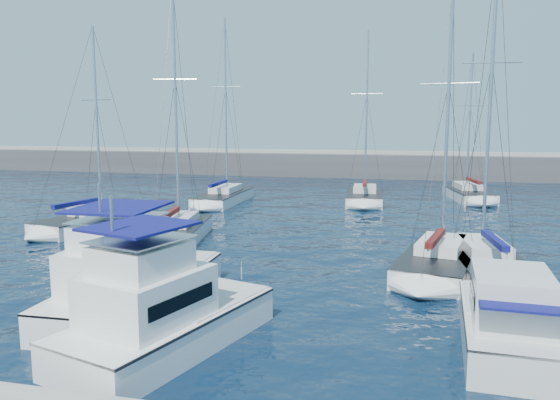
% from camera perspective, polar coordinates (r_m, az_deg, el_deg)
% --- Properties ---
extents(ground, '(220.00, 220.00, 0.00)m').
position_cam_1_polar(ground, '(23.95, -6.85, -9.77)').
color(ground, black).
rests_on(ground, ground).
extents(breakwater, '(160.00, 6.00, 4.45)m').
position_cam_1_polar(breakwater, '(74.05, 7.16, 3.31)').
color(breakwater, '#424244').
rests_on(breakwater, ground).
extents(motor_yacht_port_inner, '(4.16, 9.41, 4.69)m').
position_cam_1_polar(motor_yacht_port_inner, '(22.34, -15.07, -8.30)').
color(motor_yacht_port_inner, white).
rests_on(motor_yacht_port_inner, ground).
extents(motor_yacht_stbd_inner, '(5.47, 8.44, 4.69)m').
position_cam_1_polar(motor_yacht_stbd_inner, '(18.38, -12.35, -11.84)').
color(motor_yacht_stbd_inner, white).
rests_on(motor_yacht_stbd_inner, ground).
extents(motor_yacht_stbd_outer, '(3.08, 6.89, 3.20)m').
position_cam_1_polar(motor_yacht_stbd_outer, '(19.40, 22.65, -11.82)').
color(motor_yacht_stbd_outer, silver).
rests_on(motor_yacht_stbd_outer, ground).
extents(sailboat_mid_a, '(4.85, 9.03, 14.08)m').
position_cam_1_polar(sailboat_mid_a, '(40.01, -18.94, -2.08)').
color(sailboat_mid_a, white).
rests_on(sailboat_mid_a, ground).
extents(sailboat_mid_b, '(4.49, 9.03, 15.89)m').
position_cam_1_polar(sailboat_mid_b, '(34.46, -10.83, -3.36)').
color(sailboat_mid_b, silver).
rests_on(sailboat_mid_b, ground).
extents(sailboat_mid_d, '(4.77, 8.77, 14.70)m').
position_cam_1_polar(sailboat_mid_d, '(28.29, 16.28, -6.13)').
color(sailboat_mid_d, white).
rests_on(sailboat_mid_d, ground).
extents(sailboat_mid_e, '(3.98, 8.57, 16.30)m').
position_cam_1_polar(sailboat_mid_e, '(28.66, 20.68, -6.10)').
color(sailboat_mid_e, white).
rests_on(sailboat_mid_e, ground).
extents(sailboat_back_a, '(3.12, 9.30, 16.74)m').
position_cam_1_polar(sailboat_back_a, '(49.75, -5.87, 0.32)').
color(sailboat_back_a, white).
rests_on(sailboat_back_a, ground).
extents(sailboat_back_b, '(3.69, 8.06, 15.71)m').
position_cam_1_polar(sailboat_back_b, '(50.11, 8.83, 0.32)').
color(sailboat_back_b, silver).
rests_on(sailboat_back_b, ground).
extents(sailboat_back_c, '(4.46, 8.66, 14.02)m').
position_cam_1_polar(sailboat_back_c, '(54.57, 19.09, 0.58)').
color(sailboat_back_c, silver).
rests_on(sailboat_back_c, ground).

